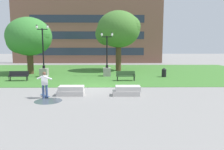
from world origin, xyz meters
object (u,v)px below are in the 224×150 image
at_px(concrete_block_center, 71,91).
at_px(trash_bin, 164,72).
at_px(concrete_block_left, 127,91).
at_px(lamp_post_center, 107,67).
at_px(lamp_post_right, 44,67).
at_px(person_skateboarder, 45,83).
at_px(park_bench_near_left, 19,75).
at_px(skateboard, 45,96).
at_px(park_bench_near_right, 126,75).

xyz_separation_m(concrete_block_center, trash_bin, (8.43, 8.40, 0.20)).
relative_size(concrete_block_left, lamp_post_center, 0.39).
bearing_deg(concrete_block_left, lamp_post_right, 133.03).
bearing_deg(lamp_post_center, person_skateboarder, -111.28).
xyz_separation_m(concrete_block_center, lamp_post_right, (-4.33, 8.62, 0.81)).
bearing_deg(trash_bin, person_skateboarder, -137.15).
bearing_deg(park_bench_near_left, lamp_post_right, 56.58).
distance_m(person_skateboarder, skateboard, 0.95).
relative_size(park_bench_near_left, park_bench_near_right, 1.00).
relative_size(concrete_block_left, lamp_post_right, 0.34).
distance_m(concrete_block_center, person_skateboarder, 1.85).
bearing_deg(park_bench_near_right, concrete_block_center, -124.70).
relative_size(person_skateboarder, park_bench_near_right, 0.94).
bearing_deg(lamp_post_center, concrete_block_left, -81.31).
relative_size(park_bench_near_right, lamp_post_center, 0.38).
xyz_separation_m(park_bench_near_left, trash_bin, (14.42, 2.30, -0.04)).
bearing_deg(park_bench_near_right, concrete_block_left, -93.73).
bearing_deg(skateboard, person_skateboarder, -74.92).
bearing_deg(trash_bin, lamp_post_right, 179.01).
bearing_deg(concrete_block_center, person_skateboarder, -151.43).
bearing_deg(lamp_post_center, lamp_post_right, -175.62).
height_order(lamp_post_right, trash_bin, lamp_post_right).
height_order(concrete_block_center, trash_bin, trash_bin).
height_order(concrete_block_left, trash_bin, trash_bin).
relative_size(person_skateboarder, skateboard, 1.90).
height_order(skateboard, park_bench_near_left, park_bench_near_left).
bearing_deg(person_skateboarder, park_bench_near_left, 122.91).
height_order(concrete_block_center, park_bench_near_right, park_bench_near_right).
relative_size(lamp_post_right, trash_bin, 5.70).
bearing_deg(park_bench_near_right, skateboard, -131.41).
xyz_separation_m(skateboard, lamp_post_right, (-2.74, 9.13, 1.03)).
height_order(concrete_block_left, lamp_post_center, lamp_post_center).
xyz_separation_m(park_bench_near_left, lamp_post_right, (1.66, 2.52, 0.58)).
bearing_deg(skateboard, park_bench_near_right, 48.59).
bearing_deg(lamp_post_center, trash_bin, -6.90).
height_order(concrete_block_center, person_skateboarder, person_skateboarder).
xyz_separation_m(concrete_block_center, skateboard, (-1.60, -0.52, -0.22)).
height_order(person_skateboarder, lamp_post_center, lamp_post_center).
relative_size(concrete_block_left, park_bench_near_right, 1.02).
distance_m(person_skateboarder, park_bench_near_right, 8.90).
height_order(person_skateboarder, lamp_post_right, lamp_post_right).
distance_m(person_skateboarder, lamp_post_right, 9.85).
height_order(skateboard, lamp_post_right, lamp_post_right).
xyz_separation_m(skateboard, park_bench_near_right, (5.76, 6.53, 0.45)).
bearing_deg(park_bench_near_left, concrete_block_left, -32.25).
relative_size(park_bench_near_right, trash_bin, 1.89).
bearing_deg(lamp_post_right, park_bench_near_right, -17.03).
height_order(skateboard, trash_bin, trash_bin).
xyz_separation_m(concrete_block_center, concrete_block_left, (3.77, -0.06, 0.00)).
bearing_deg(concrete_block_center, park_bench_near_right, 55.30).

